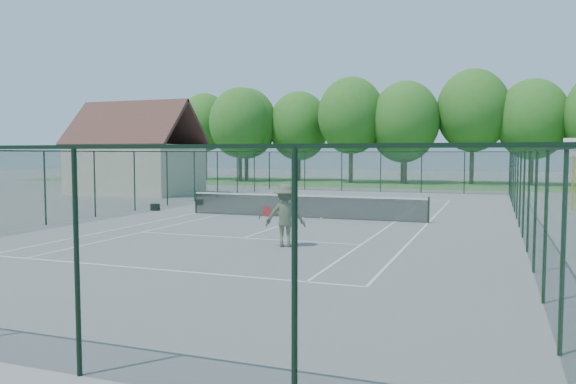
% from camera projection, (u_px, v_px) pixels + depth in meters
% --- Properties ---
extents(ground, '(140.00, 140.00, 0.00)m').
position_uv_depth(ground, '(303.00, 218.00, 25.25)').
color(ground, gray).
rests_on(ground, ground).
extents(grass_far, '(80.00, 16.00, 0.01)m').
position_uv_depth(grass_far, '(405.00, 184.00, 53.32)').
color(grass_far, '#4A8538').
rests_on(grass_far, ground).
extents(court_lines, '(11.05, 23.85, 0.01)m').
position_uv_depth(court_lines, '(303.00, 218.00, 25.25)').
color(court_lines, white).
rests_on(court_lines, ground).
extents(tennis_net, '(11.08, 0.08, 1.10)m').
position_uv_depth(tennis_net, '(303.00, 205.00, 25.21)').
color(tennis_net, black).
rests_on(tennis_net, ground).
extents(fence_enclosure, '(18.05, 36.05, 3.02)m').
position_uv_depth(fence_enclosure, '(303.00, 183.00, 25.14)').
color(fence_enclosure, '#1C3926').
rests_on(fence_enclosure, ground).
extents(utility_building, '(8.60, 6.27, 6.63)m').
position_uv_depth(utility_building, '(136.00, 150.00, 39.93)').
color(utility_building, beige).
rests_on(utility_building, ground).
extents(tree_line_far, '(39.40, 6.40, 9.70)m').
position_uv_depth(tree_line_far, '(406.00, 120.00, 52.90)').
color(tree_line_far, '#463321').
rests_on(tree_line_far, ground).
extents(basketball_goal, '(1.20, 1.43, 3.65)m').
position_uv_depth(basketball_goal, '(575.00, 160.00, 27.87)').
color(basketball_goal, yellow).
rests_on(basketball_goal, ground).
extents(sports_bag_a, '(0.48, 0.35, 0.35)m').
position_uv_depth(sports_bag_a, '(155.00, 207.00, 28.41)').
color(sports_bag_a, black).
rests_on(sports_bag_a, ground).
extents(sports_bag_b, '(0.44, 0.35, 0.30)m').
position_uv_depth(sports_bag_b, '(200.00, 203.00, 31.33)').
color(sports_bag_b, black).
rests_on(sports_bag_b, ground).
extents(tennis_player, '(1.95, 0.98, 1.95)m').
position_uv_depth(tennis_player, '(285.00, 216.00, 17.45)').
color(tennis_player, '#51563F').
rests_on(tennis_player, ground).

